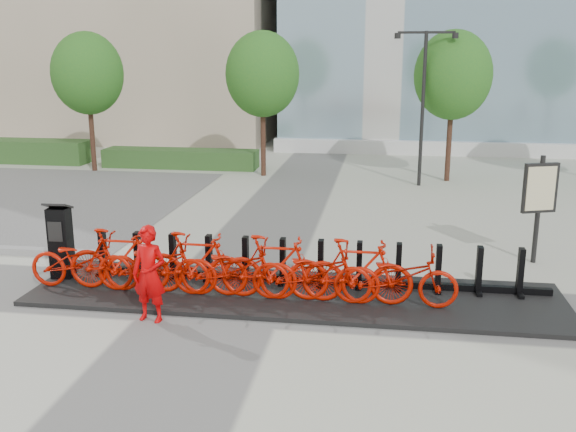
# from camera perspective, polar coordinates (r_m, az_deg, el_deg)

# --- Properties ---
(ground) EXTENTS (120.00, 120.00, 0.00)m
(ground) POSITION_cam_1_polar(r_m,az_deg,el_deg) (11.73, -5.99, -7.30)
(ground) COLOR #AFB29E
(hedge_b) EXTENTS (6.00, 1.20, 0.70)m
(hedge_b) POSITION_cam_1_polar(r_m,az_deg,el_deg) (25.32, -9.52, 5.07)
(hedge_b) COLOR #274E21
(hedge_b) RESTS_ON ground
(tree_0) EXTENTS (2.60, 2.60, 5.10)m
(tree_0) POSITION_cam_1_polar(r_m,az_deg,el_deg) (25.03, -17.39, 11.99)
(tree_0) COLOR brown
(tree_0) RESTS_ON ground
(tree_1) EXTENTS (2.60, 2.60, 5.10)m
(tree_1) POSITION_cam_1_polar(r_m,az_deg,el_deg) (22.97, -2.28, 12.46)
(tree_1) COLOR brown
(tree_1) RESTS_ON ground
(tree_2) EXTENTS (2.60, 2.60, 5.10)m
(tree_2) POSITION_cam_1_polar(r_m,az_deg,el_deg) (22.66, 14.46, 12.01)
(tree_2) COLOR brown
(tree_2) RESTS_ON ground
(streetlamp) EXTENTS (2.00, 0.20, 5.00)m
(streetlamp) POSITION_cam_1_polar(r_m,az_deg,el_deg) (21.61, 11.95, 10.85)
(streetlamp) COLOR black
(streetlamp) RESTS_ON ground
(dock_pad) EXTENTS (9.60, 2.40, 0.08)m
(dock_pad) POSITION_cam_1_polar(r_m,az_deg,el_deg) (11.75, 0.57, -6.97)
(dock_pad) COLOR black
(dock_pad) RESTS_ON ground
(dock_rail_posts) EXTENTS (8.02, 0.50, 0.85)m
(dock_rail_posts) POSITION_cam_1_polar(r_m,az_deg,el_deg) (12.03, 1.18, -4.11)
(dock_rail_posts) COLOR black
(dock_rail_posts) RESTS_ON dock_pad
(bike_0) EXTENTS (1.98, 0.69, 1.04)m
(bike_0) POSITION_cam_1_polar(r_m,az_deg,el_deg) (12.38, -17.87, -3.82)
(bike_0) COLOR #AF1001
(bike_0) RESTS_ON dock_pad
(bike_1) EXTENTS (1.92, 0.54, 1.15)m
(bike_1) POSITION_cam_1_polar(r_m,az_deg,el_deg) (12.07, -14.82, -3.78)
(bike_1) COLOR #AF1001
(bike_1) RESTS_ON dock_pad
(bike_2) EXTENTS (1.98, 0.69, 1.04)m
(bike_2) POSITION_cam_1_polar(r_m,az_deg,el_deg) (11.82, -11.59, -4.26)
(bike_2) COLOR #AF1001
(bike_2) RESTS_ON dock_pad
(bike_3) EXTENTS (1.92, 0.54, 1.15)m
(bike_3) POSITION_cam_1_polar(r_m,az_deg,el_deg) (11.58, -8.25, -4.21)
(bike_3) COLOR #AF1001
(bike_3) RESTS_ON dock_pad
(bike_4) EXTENTS (1.98, 0.69, 1.04)m
(bike_4) POSITION_cam_1_polar(r_m,az_deg,el_deg) (11.42, -4.76, -4.68)
(bike_4) COLOR #AF1001
(bike_4) RESTS_ON dock_pad
(bike_5) EXTENTS (1.92, 0.54, 1.15)m
(bike_5) POSITION_cam_1_polar(r_m,az_deg,el_deg) (11.26, -1.19, -4.60)
(bike_5) COLOR #AF1001
(bike_5) RESTS_ON dock_pad
(bike_6) EXTENTS (1.98, 0.69, 1.04)m
(bike_6) POSITION_cam_1_polar(r_m,az_deg,el_deg) (11.18, 2.46, -5.05)
(bike_6) COLOR #AF1001
(bike_6) RESTS_ON dock_pad
(bike_7) EXTENTS (1.92, 0.54, 1.15)m
(bike_7) POSITION_cam_1_polar(r_m,az_deg,el_deg) (11.12, 6.17, -4.93)
(bike_7) COLOR #AF1001
(bike_7) RESTS_ON dock_pad
(bike_8) EXTENTS (1.98, 0.69, 1.04)m
(bike_8) POSITION_cam_1_polar(r_m,az_deg,el_deg) (11.13, 9.88, -5.35)
(bike_8) COLOR #AF1001
(bike_8) RESTS_ON dock_pad
(kiosk) EXTENTS (0.48, 0.41, 1.50)m
(kiosk) POSITION_cam_1_polar(r_m,az_deg,el_deg) (13.06, -19.55, -2.12)
(kiosk) COLOR black
(kiosk) RESTS_ON dock_pad
(worker_red) EXTENTS (0.64, 0.48, 1.61)m
(worker_red) POSITION_cam_1_polar(r_m,az_deg,el_deg) (10.73, -12.23, -5.05)
(worker_red) COLOR #CB0103
(worker_red) RESTS_ON ground
(map_sign) EXTENTS (0.74, 0.36, 2.28)m
(map_sign) POSITION_cam_1_polar(r_m,az_deg,el_deg) (14.21, 21.48, 1.94)
(map_sign) COLOR black
(map_sign) RESTS_ON ground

